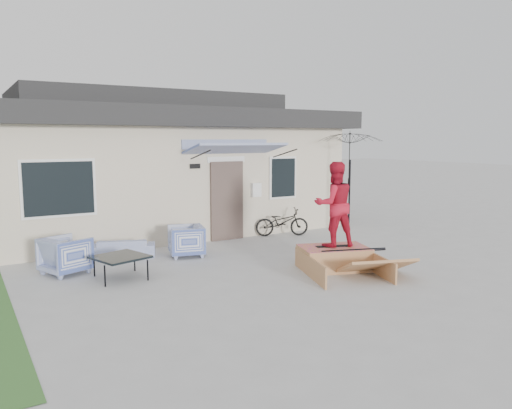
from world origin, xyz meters
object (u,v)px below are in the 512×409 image
loveseat (123,245)px  armchair_left (65,253)px  coffee_table (121,267)px  skater (334,203)px  patio_umbrella (350,172)px  skateboard (333,246)px  armchair_right (186,239)px  skate_ramp (334,258)px  bicycle (282,219)px

loveseat → armchair_left: armchair_left is taller
coffee_table → skater: skater is taller
armchair_left → patio_umbrella: (7.88, 0.46, 1.33)m
loveseat → skateboard: loveseat is taller
coffee_table → skateboard: 4.31m
loveseat → armchair_right: size_ratio=1.81×
loveseat → skater: size_ratio=0.82×
skate_ramp → loveseat: bearing=154.6°
skater → armchair_left: bearing=-10.7°
skateboard → armchair_left: bearing=172.7°
armchair_right → patio_umbrella: patio_umbrella is taller
skater → patio_umbrella: bearing=-119.8°
bicycle → skate_ramp: bearing=-174.1°
loveseat → armchair_left: (-1.40, -0.83, 0.13)m
skater → bicycle: bearing=-90.9°
skate_ramp → bicycle: bearing=91.5°
loveseat → patio_umbrella: size_ratio=0.65×
loveseat → coffee_table: 1.84m
patio_umbrella → loveseat: bearing=176.8°
armchair_right → skater: skater is taller
armchair_right → skateboard: bearing=54.8°
bicycle → skater: 3.75m
coffee_table → bicycle: bearing=20.9°
loveseat → skateboard: 4.78m
coffee_table → skateboard: skateboard is taller
armchair_left → coffee_table: armchair_left is taller
loveseat → bicycle: 4.54m
armchair_left → patio_umbrella: bearing=-108.3°
skateboard → bicycle: bearing=92.5°
patio_umbrella → skate_ramp: size_ratio=1.20×
armchair_left → skater: 5.53m
coffee_table → patio_umbrella: patio_umbrella is taller
armchair_right → patio_umbrella: bearing=108.2°
coffee_table → patio_umbrella: bearing=11.1°
patio_umbrella → skateboard: bearing=-136.0°
coffee_table → bicycle: 5.45m
skateboard → skate_ramp: bearing=-89.0°
loveseat → coffee_table: (-0.56, -1.75, -0.06)m
coffee_table → patio_umbrella: 7.34m
loveseat → patio_umbrella: patio_umbrella is taller
armchair_right → patio_umbrella: (5.21, 0.31, 1.35)m
armchair_right → skate_ramp: (2.17, -2.65, -0.17)m
armchair_right → loveseat: bearing=-103.1°
armchair_left → skate_ramp: bearing=-139.0°
armchair_left → bicycle: size_ratio=0.56×
coffee_table → skateboard: (4.02, -1.54, 0.26)m
loveseat → patio_umbrella: (6.49, -0.37, 1.47)m
armchair_left → patio_umbrella: size_ratio=0.38×
skate_ramp → skater: (0.01, 0.04, 1.15)m
armchair_right → skate_ramp: size_ratio=0.43×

